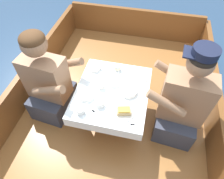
% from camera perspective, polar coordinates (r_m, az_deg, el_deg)
% --- Properties ---
extents(ground_plane, '(60.00, 60.00, 0.00)m').
position_cam_1_polar(ground_plane, '(2.47, 0.08, -11.66)').
color(ground_plane, navy).
extents(boat_deck, '(2.04, 3.16, 0.33)m').
position_cam_1_polar(boat_deck, '(2.33, 0.08, -9.72)').
color(boat_deck, brown).
rests_on(boat_deck, ground_plane).
extents(gunwale_port, '(0.06, 3.16, 0.37)m').
position_cam_1_polar(gunwale_port, '(2.38, -23.95, 0.05)').
color(gunwale_port, brown).
rests_on(gunwale_port, boat_deck).
extents(gunwale_starboard, '(0.06, 3.16, 0.37)m').
position_cam_1_polar(gunwale_starboard, '(2.15, 27.26, -8.97)').
color(gunwale_starboard, brown).
rests_on(gunwale_starboard, boat_deck).
extents(bow_coaming, '(1.92, 0.06, 0.43)m').
position_cam_1_polar(bow_coaming, '(3.17, 6.66, 18.40)').
color(bow_coaming, brown).
rests_on(bow_coaming, boat_deck).
extents(cockpit_table, '(0.66, 0.76, 0.44)m').
position_cam_1_polar(cockpit_table, '(1.86, 0.00, -1.34)').
color(cockpit_table, '#B2B2B7').
rests_on(cockpit_table, boat_deck).
extents(person_port, '(0.56, 0.49, 0.98)m').
position_cam_1_polar(person_port, '(2.03, -17.72, 1.67)').
color(person_port, '#333847').
rests_on(person_port, boat_deck).
extents(person_starboard, '(0.55, 0.48, 1.02)m').
position_cam_1_polar(person_starboard, '(1.88, 19.29, -3.91)').
color(person_starboard, '#333847').
rests_on(person_starboard, boat_deck).
extents(plate_sandwich, '(0.18, 0.18, 0.01)m').
position_cam_1_polar(plate_sandwich, '(1.68, 3.36, -6.63)').
color(plate_sandwich, white).
rests_on(plate_sandwich, cockpit_table).
extents(plate_bread, '(0.18, 0.18, 0.01)m').
position_cam_1_polar(plate_bread, '(1.96, 7.72, 3.61)').
color(plate_bread, white).
rests_on(plate_bread, cockpit_table).
extents(sandwich, '(0.13, 0.10, 0.05)m').
position_cam_1_polar(sandwich, '(1.66, 3.40, -6.10)').
color(sandwich, tan).
rests_on(sandwich, plate_sandwich).
extents(bowl_port_near, '(0.12, 0.12, 0.04)m').
position_cam_1_polar(bowl_port_near, '(1.87, 0.89, 2.24)').
color(bowl_port_near, white).
rests_on(bowl_port_near, cockpit_table).
extents(bowl_starboard_near, '(0.12, 0.12, 0.04)m').
position_cam_1_polar(bowl_starboard_near, '(2.02, -4.87, 6.42)').
color(bowl_starboard_near, white).
rests_on(bowl_starboard_near, cockpit_table).
extents(bowl_center_far, '(0.15, 0.15, 0.04)m').
position_cam_1_polar(bowl_center_far, '(1.80, 4.80, -0.39)').
color(bowl_center_far, white).
rests_on(bowl_center_far, cockpit_table).
extents(bowl_port_far, '(0.13, 0.13, 0.04)m').
position_cam_1_polar(bowl_port_far, '(1.78, -7.32, -1.56)').
color(bowl_port_far, white).
rests_on(bowl_port_far, cockpit_table).
extents(coffee_cup_port, '(0.10, 0.08, 0.05)m').
position_cam_1_polar(coffee_cup_port, '(1.71, -3.51, -3.98)').
color(coffee_cup_port, white).
rests_on(coffee_cup_port, cockpit_table).
extents(coffee_cup_starboard, '(0.10, 0.07, 0.06)m').
position_cam_1_polar(coffee_cup_starboard, '(1.68, -9.07, -5.94)').
color(coffee_cup_starboard, white).
rests_on(coffee_cup_starboard, cockpit_table).
extents(coffee_cup_center, '(0.09, 0.06, 0.06)m').
position_cam_1_polar(coffee_cup_center, '(1.84, -3.19, 1.29)').
color(coffee_cup_center, white).
rests_on(coffee_cup_center, cockpit_table).
extents(tin_can, '(0.07, 0.07, 0.05)m').
position_cam_1_polar(tin_can, '(2.00, 1.58, 6.28)').
color(tin_can, silver).
rests_on(tin_can, cockpit_table).
extents(utensil_fork_starboard, '(0.17, 0.08, 0.00)m').
position_cam_1_polar(utensil_fork_starboard, '(1.62, 4.13, -10.17)').
color(utensil_fork_starboard, silver).
rests_on(utensil_fork_starboard, cockpit_table).
extents(utensil_spoon_starboard, '(0.04, 0.17, 0.01)m').
position_cam_1_polar(utensil_spoon_starboard, '(1.99, -2.39, 4.89)').
color(utensil_spoon_starboard, silver).
rests_on(utensil_spoon_starboard, cockpit_table).
extents(utensil_spoon_center, '(0.14, 0.12, 0.01)m').
position_cam_1_polar(utensil_spoon_center, '(1.78, 1.00, -1.91)').
color(utensil_spoon_center, silver).
rests_on(utensil_spoon_center, cockpit_table).
extents(utensil_fork_port, '(0.16, 0.11, 0.00)m').
position_cam_1_polar(utensil_fork_port, '(1.67, -4.18, -7.22)').
color(utensil_fork_port, silver).
rests_on(utensil_fork_port, cockpit_table).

